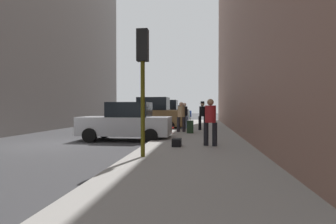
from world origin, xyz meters
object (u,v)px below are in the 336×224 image
object	(u,v)px
pedestrian_in_red_jacket	(210,120)
rolling_suitcase	(190,127)
fire_hydrant	(170,127)
traffic_light	(143,65)
parked_blue_sedan	(176,113)
parked_bronze_suv	(151,115)
pedestrian_in_tan_coat	(181,115)
parked_dark_green_sedan	(172,113)
pedestrian_in_jeans	(184,114)
pedestrian_with_fedora	(202,114)
parked_silver_sedan	(126,122)
parked_black_suv	(165,113)
duffel_bag	(177,142)

from	to	relation	value
pedestrian_in_red_jacket	rolling_suitcase	size ratio (longest dim) A/B	1.64
fire_hydrant	rolling_suitcase	distance (m)	1.14
rolling_suitcase	pedestrian_in_red_jacket	bearing A→B (deg)	-78.73
traffic_light	parked_blue_sedan	bearing A→B (deg)	93.70
traffic_light	rolling_suitcase	size ratio (longest dim) A/B	3.46
parked_bronze_suv	pedestrian_in_tan_coat	world-z (taller)	parked_bronze_suv
parked_dark_green_sedan	pedestrian_in_jeans	bearing A→B (deg)	-79.63
pedestrian_in_tan_coat	fire_hydrant	bearing A→B (deg)	-117.45
pedestrian_in_jeans	rolling_suitcase	distance (m)	3.10
fire_hydrant	pedestrian_in_red_jacket	bearing A→B (deg)	-65.18
parked_blue_sedan	pedestrian_with_fedora	world-z (taller)	pedestrian_with_fedora
parked_silver_sedan	pedestrian_with_fedora	size ratio (longest dim) A/B	2.38
parked_silver_sedan	pedestrian_in_jeans	size ratio (longest dim) A/B	2.47
parked_black_suv	fire_hydrant	size ratio (longest dim) A/B	6.57
parked_silver_sedan	duffel_bag	size ratio (longest dim) A/B	9.60
parked_blue_sedan	traffic_light	world-z (taller)	traffic_light
pedestrian_in_jeans	traffic_light	bearing A→B (deg)	-92.85
fire_hydrant	pedestrian_with_fedora	bearing A→B (deg)	53.49
parked_silver_sedan	parked_dark_green_sedan	distance (m)	18.37
parked_black_suv	rolling_suitcase	distance (m)	10.51
parked_bronze_suv	pedestrian_in_red_jacket	xyz separation A→B (m)	(3.82, -8.35, 0.07)
parked_dark_green_sedan	parked_silver_sedan	bearing A→B (deg)	-90.00
parked_bronze_suv	duffel_bag	size ratio (longest dim) A/B	10.57
parked_blue_sedan	pedestrian_with_fedora	size ratio (longest dim) A/B	2.37
parked_black_suv	duffel_bag	world-z (taller)	parked_black_suv
traffic_light	pedestrian_in_red_jacket	bearing A→B (deg)	50.37
pedestrian_with_fedora	rolling_suitcase	xyz separation A→B (m)	(-0.67, -1.95, -0.65)
pedestrian_in_jeans	pedestrian_with_fedora	size ratio (longest dim) A/B	0.96
parked_black_suv	pedestrian_in_tan_coat	size ratio (longest dim) A/B	2.70
parked_dark_green_sedan	parked_bronze_suv	bearing A→B (deg)	-90.00
parked_dark_green_sedan	parked_blue_sedan	bearing A→B (deg)	90.00
duffel_bag	pedestrian_with_fedora	bearing A→B (deg)	82.47
duffel_bag	pedestrian_in_jeans	bearing A→B (deg)	91.85
parked_silver_sedan	traffic_light	bearing A→B (deg)	-68.25
traffic_light	rolling_suitcase	distance (m)	7.56
pedestrian_in_red_jacket	parked_bronze_suv	bearing A→B (deg)	114.59
parked_bronze_suv	duffel_bag	distance (m)	9.07
parked_blue_sedan	traffic_light	xyz separation A→B (m)	(1.85, -28.70, 1.91)
parked_bronze_suv	pedestrian_in_red_jacket	world-z (taller)	parked_bronze_suv
traffic_light	duffel_bag	world-z (taller)	traffic_light
traffic_light	rolling_suitcase	xyz separation A→B (m)	(1.02, 7.14, -2.27)
pedestrian_with_fedora	traffic_light	bearing A→B (deg)	-100.54
traffic_light	rolling_suitcase	world-z (taller)	traffic_light
parked_silver_sedan	duffel_bag	world-z (taller)	parked_silver_sedan
pedestrian_in_tan_coat	rolling_suitcase	xyz separation A→B (m)	(0.54, -0.61, -0.61)
parked_black_suv	pedestrian_in_tan_coat	bearing A→B (deg)	-76.19
traffic_light	pedestrian_in_jeans	world-z (taller)	traffic_light
pedestrian_with_fedora	parked_black_suv	bearing A→B (deg)	113.54
parked_bronze_suv	pedestrian_in_red_jacket	bearing A→B (deg)	-65.41
parked_bronze_suv	fire_hydrant	distance (m)	4.41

